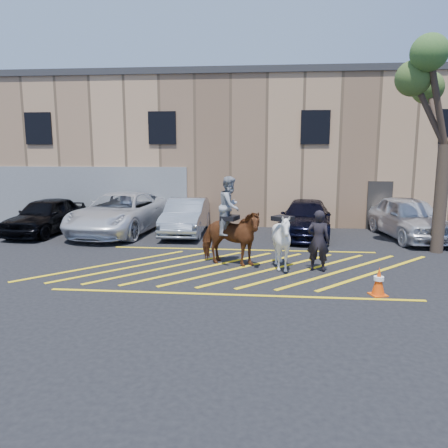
# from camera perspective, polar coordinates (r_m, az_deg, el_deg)

# --- Properties ---
(ground) EXTENTS (90.00, 90.00, 0.00)m
(ground) POSITION_cam_1_polar(r_m,az_deg,el_deg) (13.87, 1.92, -5.47)
(ground) COLOR black
(ground) RESTS_ON ground
(car_black_suv) EXTENTS (2.24, 4.73, 1.56)m
(car_black_suv) POSITION_cam_1_polar(r_m,az_deg,el_deg) (20.48, -22.22, 1.02)
(car_black_suv) COLOR black
(car_black_suv) RESTS_ON ground
(car_white_pickup) EXTENTS (3.66, 6.60, 1.75)m
(car_white_pickup) POSITION_cam_1_polar(r_m,az_deg,el_deg) (19.65, -13.30, 1.42)
(car_white_pickup) COLOR silver
(car_white_pickup) RESTS_ON ground
(car_silver_sedan) EXTENTS (1.64, 4.62, 1.52)m
(car_silver_sedan) POSITION_cam_1_polar(r_m,az_deg,el_deg) (18.98, -4.95, 1.01)
(car_silver_sedan) COLOR #9399A1
(car_silver_sedan) RESTS_ON ground
(car_blue_suv) EXTENTS (2.71, 5.26, 1.46)m
(car_blue_suv) POSITION_cam_1_polar(r_m,az_deg,el_deg) (18.82, 10.65, 0.71)
(car_blue_suv) COLOR black
(car_blue_suv) RESTS_ON ground
(car_white_suv) EXTENTS (2.63, 5.25, 1.72)m
(car_white_suv) POSITION_cam_1_polar(r_m,az_deg,el_deg) (19.47, 22.96, 0.78)
(car_white_suv) COLOR silver
(car_white_suv) RESTS_ON ground
(handler) EXTENTS (0.76, 0.58, 1.86)m
(handler) POSITION_cam_1_polar(r_m,az_deg,el_deg) (13.39, 12.21, -2.15)
(handler) COLOR black
(handler) RESTS_ON ground
(warehouse) EXTENTS (32.42, 10.20, 7.30)m
(warehouse) POSITION_cam_1_polar(r_m,az_deg,el_deg) (25.35, 3.61, 9.80)
(warehouse) COLOR tan
(warehouse) RESTS_ON ground
(hatching_zone) EXTENTS (12.60, 5.12, 0.01)m
(hatching_zone) POSITION_cam_1_polar(r_m,az_deg,el_deg) (13.58, 1.84, -5.78)
(hatching_zone) COLOR yellow
(hatching_zone) RESTS_ON ground
(mounted_bay) EXTENTS (2.33, 1.59, 2.82)m
(mounted_bay) POSITION_cam_1_polar(r_m,az_deg,el_deg) (13.67, 0.77, -0.80)
(mounted_bay) COLOR brown
(mounted_bay) RESTS_ON ground
(saddled_white) EXTENTS (2.12, 2.15, 1.78)m
(saddled_white) POSITION_cam_1_polar(r_m,az_deg,el_deg) (13.35, 7.61, -2.20)
(saddled_white) COLOR white
(saddled_white) RESTS_ON ground
(traffic_cone) EXTENTS (0.48, 0.48, 0.73)m
(traffic_cone) POSITION_cam_1_polar(r_m,az_deg,el_deg) (11.73, 19.55, -7.06)
(traffic_cone) COLOR #FF530A
(traffic_cone) RESTS_ON ground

